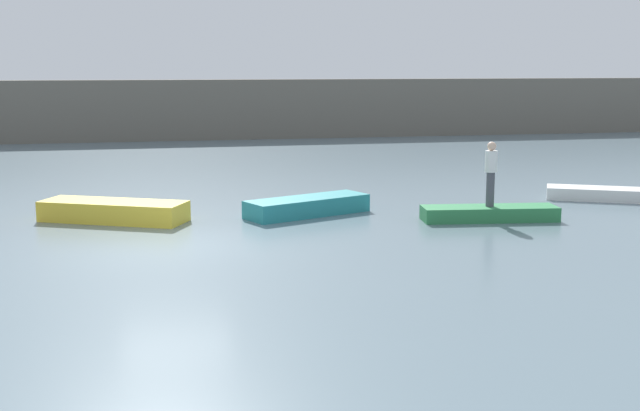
% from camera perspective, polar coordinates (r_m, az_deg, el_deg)
% --- Properties ---
extents(ground_plane, '(120.00, 120.00, 0.00)m').
position_cam_1_polar(ground_plane, '(19.15, -10.11, -2.82)').
color(ground_plane, slate).
extents(embankment_wall, '(80.00, 1.20, 3.28)m').
position_cam_1_polar(embankment_wall, '(45.78, -11.52, 6.49)').
color(embankment_wall, '#666056').
rests_on(embankment_wall, ground_plane).
extents(rowboat_yellow, '(4.02, 2.80, 0.54)m').
position_cam_1_polar(rowboat_yellow, '(22.49, -14.12, -0.38)').
color(rowboat_yellow, gold).
rests_on(rowboat_yellow, ground_plane).
extents(rowboat_teal, '(3.70, 2.41, 0.49)m').
position_cam_1_polar(rowboat_teal, '(22.73, -0.88, -0.05)').
color(rowboat_teal, teal).
rests_on(rowboat_teal, ground_plane).
extents(rowboat_green, '(3.69, 1.37, 0.38)m').
position_cam_1_polar(rowboat_green, '(22.39, 11.68, -0.54)').
color(rowboat_green, '#2D7F47').
rests_on(rowboat_green, ground_plane).
extents(rowboat_white, '(3.85, 2.67, 0.38)m').
position_cam_1_polar(rowboat_white, '(26.71, 19.55, 0.74)').
color(rowboat_white, white).
rests_on(rowboat_white, ground_plane).
extents(person_white_shirt, '(0.32, 0.32, 1.73)m').
position_cam_1_polar(person_white_shirt, '(22.21, 11.78, 2.40)').
color(person_white_shirt, '#4C4C56').
rests_on(person_white_shirt, rowboat_green).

